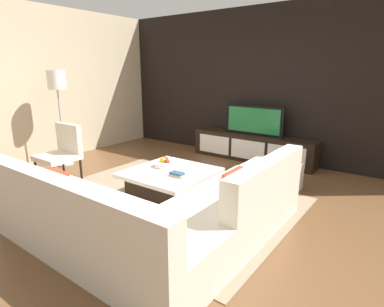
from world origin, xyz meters
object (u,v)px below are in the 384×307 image
object	(u,v)px
media_console	(252,148)
ottoman	(271,177)
fruit_bowl	(165,163)
book_stack	(177,174)
coffee_table	(170,183)
sectional_couch	(157,216)
floor_lamp	(57,87)
television	(254,120)
accent_chair_near	(62,149)

from	to	relation	value
media_console	ottoman	world-z (taller)	media_console
fruit_bowl	book_stack	distance (m)	0.46
coffee_table	ottoman	world-z (taller)	ottoman
media_console	sectional_couch	bearing A→B (deg)	-80.75
floor_lamp	fruit_bowl	size ratio (longest dim) A/B	5.98
media_console	book_stack	bearing A→B (deg)	-87.12
sectional_couch	television	bearing A→B (deg)	99.25
television	ottoman	distance (m)	1.65
sectional_couch	fruit_bowl	bearing A→B (deg)	127.47
sectional_couch	coffee_table	bearing A→B (deg)	123.38
sectional_couch	floor_lamp	size ratio (longest dim) A/B	1.47
television	fruit_bowl	size ratio (longest dim) A/B	4.09
ottoman	book_stack	bearing A→B (deg)	-123.92
floor_lamp	fruit_bowl	xyz separation A→B (m)	(2.33, 0.09, -0.97)
ottoman	book_stack	size ratio (longest dim) A/B	3.20
fruit_bowl	book_stack	size ratio (longest dim) A/B	1.28
sectional_couch	floor_lamp	distance (m)	3.47
floor_lamp	ottoman	distance (m)	3.85
sectional_couch	floor_lamp	world-z (taller)	floor_lamp
fruit_bowl	media_console	bearing A→B (deg)	82.70
floor_lamp	book_stack	bearing A→B (deg)	-2.71
sectional_couch	coffee_table	world-z (taller)	sectional_couch
accent_chair_near	ottoman	distance (m)	3.19
coffee_table	accent_chair_near	xyz separation A→B (m)	(-1.82, -0.42, 0.29)
book_stack	floor_lamp	bearing A→B (deg)	177.29
book_stack	ottoman	bearing A→B (deg)	56.08
media_console	fruit_bowl	xyz separation A→B (m)	(-0.28, -2.19, 0.18)
media_console	television	bearing A→B (deg)	90.00
ottoman	coffee_table	bearing A→B (deg)	-133.89
media_console	book_stack	xyz separation A→B (m)	(0.12, -2.42, 0.16)
ottoman	book_stack	distance (m)	1.41
book_stack	accent_chair_near	bearing A→B (deg)	-171.51
accent_chair_near	television	bearing A→B (deg)	52.41
media_console	sectional_couch	size ratio (longest dim) A/B	0.96
media_console	book_stack	world-z (taller)	media_console
book_stack	fruit_bowl	bearing A→B (deg)	151.26
television	coffee_table	bearing A→B (deg)	-92.49
ottoman	media_console	bearing A→B (deg)	125.66
ottoman	fruit_bowl	size ratio (longest dim) A/B	2.50
media_console	fruit_bowl	size ratio (longest dim) A/B	8.47
media_console	ottoman	size ratio (longest dim) A/B	3.39
television	accent_chair_near	world-z (taller)	television
television	sectional_couch	distance (m)	3.33
ottoman	fruit_bowl	world-z (taller)	fruit_bowl
television	accent_chair_near	size ratio (longest dim) A/B	1.32
media_console	television	world-z (taller)	television
fruit_bowl	book_stack	xyz separation A→B (m)	(0.40, -0.22, -0.02)
television	accent_chair_near	xyz separation A→B (m)	(-1.92, -2.72, -0.28)
television	coffee_table	size ratio (longest dim) A/B	1.06
sectional_couch	ottoman	world-z (taller)	sectional_couch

